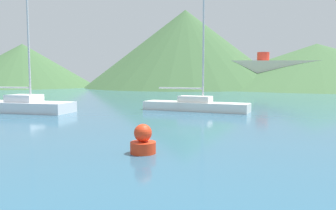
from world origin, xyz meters
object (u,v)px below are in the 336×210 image
(sailboat_inner, at_px, (25,105))
(sailboat_middle, at_px, (195,104))
(ferry_distant, at_px, (263,77))
(buoy_marker, at_px, (143,141))

(sailboat_inner, height_order, sailboat_middle, sailboat_middle)
(sailboat_inner, relative_size, ferry_distant, 0.24)
(sailboat_inner, bearing_deg, sailboat_middle, 18.56)
(ferry_distant, bearing_deg, sailboat_inner, -123.31)
(buoy_marker, bearing_deg, sailboat_middle, 77.02)
(sailboat_middle, xyz_separation_m, buoy_marker, (-2.72, -11.81, -0.09))
(ferry_distant, bearing_deg, buoy_marker, -108.65)
(buoy_marker, bearing_deg, sailboat_inner, 126.10)
(sailboat_inner, xyz_separation_m, sailboat_middle, (10.89, 0.60, 0.01))
(sailboat_inner, relative_size, buoy_marker, 8.99)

